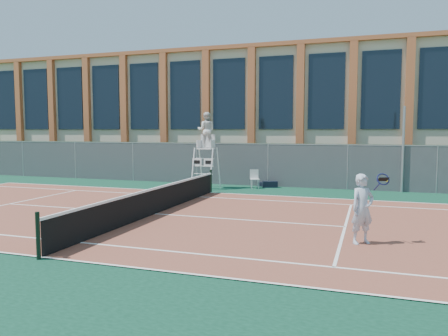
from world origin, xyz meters
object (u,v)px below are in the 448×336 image
(steel_pole, at_px, (403,150))
(tennis_player, at_px, (362,209))
(umpire_chair, at_px, (206,132))
(plastic_chair, at_px, (255,177))

(steel_pole, height_order, tennis_player, steel_pole)
(umpire_chair, bearing_deg, tennis_player, -49.24)
(steel_pole, xyz_separation_m, plastic_chair, (-7.00, -0.77, -1.47))
(steel_pole, xyz_separation_m, umpire_chair, (-9.28, -1.65, 0.81))
(steel_pole, distance_m, tennis_player, 10.75)
(plastic_chair, distance_m, tennis_player, 11.20)
(steel_pole, distance_m, umpire_chair, 9.46)
(steel_pole, bearing_deg, plastic_chair, -173.70)
(umpire_chair, height_order, tennis_player, umpire_chair)
(steel_pole, relative_size, tennis_player, 2.25)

